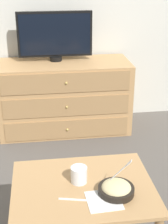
% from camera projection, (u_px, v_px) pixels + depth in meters
% --- Properties ---
extents(ground_plane, '(12.00, 12.00, 0.00)m').
position_uv_depth(ground_plane, '(62.00, 117.00, 3.60)').
color(ground_plane, '#56514C').
extents(dresser, '(1.20, 0.50, 0.66)m').
position_uv_depth(dresser, '(64.00, 97.00, 3.22)').
color(dresser, tan).
rests_on(dresser, ground_plane).
extents(tv, '(0.67, 0.11, 0.44)m').
position_uv_depth(tv, '(55.00, 35.00, 3.05)').
color(tv, black).
rests_on(tv, dresser).
extents(coffee_table, '(0.74, 0.57, 0.43)m').
position_uv_depth(coffee_table, '(83.00, 197.00, 1.81)').
color(coffee_table, tan).
rests_on(coffee_table, ground_plane).
extents(takeout_bowl, '(0.18, 0.18, 0.19)m').
position_uv_depth(takeout_bowl, '(116.00, 189.00, 1.72)').
color(takeout_bowl, black).
rests_on(takeout_bowl, coffee_table).
extents(drink_cup, '(0.09, 0.09, 0.09)m').
position_uv_depth(drink_cup, '(79.00, 176.00, 1.81)').
color(drink_cup, '#9E6638').
rests_on(drink_cup, coffee_table).
extents(napkin, '(0.17, 0.17, 0.00)m').
position_uv_depth(napkin, '(104.00, 200.00, 1.68)').
color(napkin, white).
rests_on(napkin, coffee_table).
extents(knife, '(0.18, 0.05, 0.01)m').
position_uv_depth(knife, '(77.00, 200.00, 1.68)').
color(knife, white).
rests_on(knife, coffee_table).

